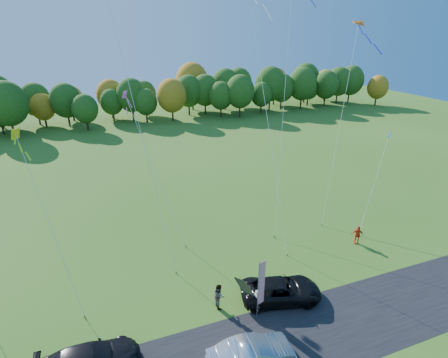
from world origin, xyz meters
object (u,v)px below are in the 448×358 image
object	(u,v)px
feather_flag	(261,283)
silver_sedan	(251,355)
black_suv	(281,290)
person_east	(357,235)

from	to	relation	value
feather_flag	silver_sedan	bearing A→B (deg)	-122.77
black_suv	feather_flag	distance (m)	2.97
silver_sedan	feather_flag	size ratio (longest dim) A/B	1.13
person_east	feather_flag	distance (m)	13.02
black_suv	silver_sedan	distance (m)	5.90
person_east	feather_flag	world-z (taller)	feather_flag
person_east	silver_sedan	bearing A→B (deg)	-118.50
silver_sedan	person_east	size ratio (longest dim) A/B	2.89
silver_sedan	feather_flag	distance (m)	4.35
silver_sedan	feather_flag	world-z (taller)	feather_flag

